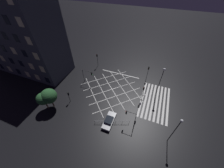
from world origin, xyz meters
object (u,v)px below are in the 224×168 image
object	(u,v)px
traffic_light_nw_main	(69,95)
street_tree_near	(49,96)
traffic_light_median_north	(88,74)
traffic_light_median_south	(143,90)
traffic_light_ne_main	(97,58)
traffic_light_se_main	(148,70)
street_lamp_far	(162,76)
street_tree_far	(43,99)
traffic_light_sw_cross	(130,116)
waiting_car	(109,121)
street_lamp_east	(177,128)
street_lamp_west	(68,51)
traffic_light_sw_main	(138,111)

from	to	relation	value
traffic_light_nw_main	street_tree_near	bearing A→B (deg)	134.37
traffic_light_median_north	traffic_light_median_south	world-z (taller)	traffic_light_median_north
traffic_light_median_north	traffic_light_ne_main	size ratio (longest dim) A/B	0.96
traffic_light_se_main	street_lamp_far	distance (m)	7.58
traffic_light_median_north	street_tree_far	size ratio (longest dim) A/B	0.89
traffic_light_ne_main	traffic_light_sw_cross	bearing A→B (deg)	42.70
traffic_light_median_north	street_tree_far	bearing A→B (deg)	-112.77
traffic_light_ne_main	waiting_car	size ratio (longest dim) A/B	1.02
street_lamp_far	street_lamp_east	bearing A→B (deg)	-161.61
traffic_light_nw_main	traffic_light_se_main	bearing A→B (deg)	-46.43
traffic_light_median_north	street_lamp_west	distance (m)	10.10
traffic_light_se_main	street_tree_far	bearing A→B (deg)	-46.17
traffic_light_median_north	traffic_light_nw_main	bearing A→B (deg)	-97.92
traffic_light_median_north	street_tree_near	xyz separation A→B (m)	(-10.48, 3.90, 0.46)
traffic_light_sw_cross	street_lamp_east	xyz separation A→B (m)	(-0.80, -7.93, 2.07)
street_lamp_west	street_tree_far	size ratio (longest dim) A/B	1.84
traffic_light_se_main	traffic_light_sw_main	world-z (taller)	traffic_light_se_main
traffic_light_sw_main	street_lamp_far	size ratio (longest dim) A/B	0.44
traffic_light_nw_main	street_lamp_far	size ratio (longest dim) A/B	0.37
traffic_light_ne_main	street_lamp_west	bearing A→B (deg)	-60.08
traffic_light_median_south	street_lamp_west	bearing A→B (deg)	-10.80
traffic_light_sw_cross	street_lamp_west	bearing A→B (deg)	-29.16
traffic_light_se_main	traffic_light_median_north	world-z (taller)	traffic_light_se_main
traffic_light_sw_cross	traffic_light_ne_main	bearing A→B (deg)	-47.30
street_lamp_west	street_lamp_east	bearing A→B (deg)	-113.76
traffic_light_sw_main	street_tree_far	bearing A→B (deg)	103.57
traffic_light_nw_main	street_lamp_west	distance (m)	14.76
street_lamp_far	waiting_car	size ratio (longest dim) A/B	1.97
traffic_light_median_north	street_lamp_east	size ratio (longest dim) A/B	0.57
traffic_light_sw_main	street_lamp_east	size ratio (longest dim) A/B	0.51
traffic_light_ne_main	traffic_light_nw_main	distance (m)	16.22
traffic_light_ne_main	street_tree_near	distance (m)	19.15
traffic_light_sw_main	street_lamp_far	distance (m)	9.75
traffic_light_nw_main	traffic_light_median_south	bearing A→B (deg)	-65.64
traffic_light_sw_cross	traffic_light_se_main	xyz separation A→B (m)	(16.17, -0.87, -0.04)
traffic_light_median_north	street_lamp_far	size ratio (longest dim) A/B	0.50
street_tree_near	traffic_light_se_main	bearing A→B (deg)	-46.31
street_lamp_west	street_tree_far	distance (m)	16.46
traffic_light_nw_main	street_lamp_east	bearing A→B (deg)	-93.72
traffic_light_sw_main	street_tree_near	bearing A→B (deg)	101.51
street_lamp_west	traffic_light_ne_main	bearing A→B (deg)	-60.08
street_lamp_east	street_lamp_far	distance (m)	11.77
traffic_light_median_south	traffic_light_nw_main	xyz separation A→B (m)	(-7.46, 16.48, -0.50)
traffic_light_se_main	traffic_light_ne_main	bearing A→B (deg)	-92.58
traffic_light_sw_main	traffic_light_nw_main	distance (m)	16.48
traffic_light_median_south	waiting_car	world-z (taller)	traffic_light_median_south
traffic_light_sw_cross	waiting_car	size ratio (longest dim) A/B	0.98
traffic_light_sw_main	street_lamp_east	bearing A→B (deg)	-111.20
traffic_light_ne_main	street_tree_near	bearing A→B (deg)	-7.81
traffic_light_median_north	traffic_light_median_south	size ratio (longest dim) A/B	1.11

